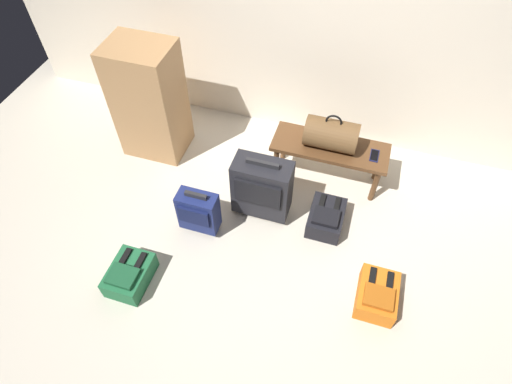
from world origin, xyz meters
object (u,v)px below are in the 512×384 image
Objects in this scene: cell_phone at (374,156)px; backpack_orange at (377,295)px; suitcase_upright_charcoal at (262,187)px; backpack_dark at (326,218)px; side_cabinet at (149,101)px; duffel_bag_brown at (331,134)px; bench at (330,151)px; backpack_green at (130,275)px; suitcase_small_navy at (198,211)px.

cell_phone reaches higher than backpack_orange.
suitcase_upright_charcoal is 0.60m from backpack_dark.
backpack_dark is at bearing 130.77° from backpack_orange.
side_cabinet reaches higher than backpack_dark.
backpack_dark is at bearing -77.27° from duffel_bag_brown.
side_cabinet reaches higher than bench.
cell_phone is 0.13× the size of side_cabinet.
duffel_bag_brown is at bearing 51.51° from suitcase_upright_charcoal.
backpack_orange is at bearing -27.58° from suitcase_upright_charcoal.
side_cabinet is (-1.64, -0.07, 0.01)m from duffel_bag_brown.
cell_phone is 0.66m from backpack_dark.
backpack_green is at bearing -129.02° from suitcase_upright_charcoal.
duffel_bag_brown is 0.40× the size of side_cabinet.
backpack_green is (-1.21, -1.49, -0.25)m from bench.
cell_phone is at bearing 43.10° from backpack_green.
suitcase_small_navy reaches higher than cell_phone.
bench is 2.63× the size of backpack_dark.
bench is 0.38m from cell_phone.
bench is at bearing 178.82° from cell_phone.
cell_phone reaches higher than bench.
suitcase_upright_charcoal is 1.35× the size of suitcase_small_navy.
cell_phone is at bearing 62.69° from backpack_dark.
backpack_green is 0.35× the size of side_cabinet.
suitcase_upright_charcoal reaches higher than backpack_dark.
bench is 6.94× the size of cell_phone.
backpack_green and backpack_orange have the same top height.
backpack_orange is at bearing -78.19° from cell_phone.
cell_phone reaches higher than backpack_green.
cell_phone is (0.38, -0.01, -0.13)m from duffel_bag_brown.
backpack_orange is at bearing 12.21° from backpack_green.
side_cabinet reaches higher than backpack_green.
bench is 1.61× the size of suitcase_upright_charcoal.
cell_phone is 1.54m from suitcase_small_navy.
backpack_orange is at bearing -60.82° from duffel_bag_brown.
suitcase_upright_charcoal is 0.55m from suitcase_small_navy.
backpack_orange is 1.00× the size of backpack_dark.
backpack_orange is (0.23, -1.09, -0.32)m from cell_phone.
suitcase_small_navy is (-1.26, -0.87, -0.17)m from cell_phone.
bench reaches higher than backpack_orange.
suitcase_upright_charcoal is at bearing -21.78° from side_cabinet.
suitcase_upright_charcoal is 1.64× the size of backpack_green.
side_cabinet is (-0.44, 1.42, 0.46)m from backpack_green.
bench is at bearing -0.00° from duffel_bag_brown.
suitcase_upright_charcoal is 0.57× the size of side_cabinet.
suitcase_upright_charcoal is 1.64× the size of backpack_dark.
backpack_orange is at bearing -8.51° from suitcase_small_navy.
backpack_dark is at bearing 19.53° from suitcase_small_navy.
backpack_dark is 0.35× the size of side_cabinet.
suitcase_small_navy is at bearing -143.14° from suitcase_upright_charcoal.
suitcase_small_navy is (-0.43, -0.33, -0.08)m from suitcase_upright_charcoal.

